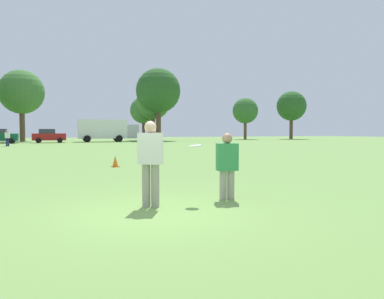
{
  "coord_description": "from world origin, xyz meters",
  "views": [
    {
      "loc": [
        -2.04,
        -6.61,
        1.5
      ],
      "look_at": [
        1.33,
        1.29,
        1.08
      ],
      "focal_mm": 35.07,
      "sensor_mm": 36.0,
      "label": 1
    }
  ],
  "objects_px": {
    "player_thrower": "(151,159)",
    "frisbee": "(196,146)",
    "box_truck": "(107,130)",
    "parked_car_mid_right": "(49,136)",
    "traffic_cone": "(115,161)",
    "bystander_sideline_watcher": "(7,137)",
    "player_defender": "(227,163)"
  },
  "relations": [
    {
      "from": "parked_car_mid_right",
      "to": "bystander_sideline_watcher",
      "type": "bearing_deg",
      "value": -111.35
    },
    {
      "from": "player_thrower",
      "to": "player_defender",
      "type": "distance_m",
      "value": 1.79
    },
    {
      "from": "player_defender",
      "to": "parked_car_mid_right",
      "type": "xyz_separation_m",
      "value": [
        -1.91,
        45.67,
        0.11
      ]
    },
    {
      "from": "player_thrower",
      "to": "frisbee",
      "type": "bearing_deg",
      "value": 5.56
    },
    {
      "from": "bystander_sideline_watcher",
      "to": "player_defender",
      "type": "bearing_deg",
      "value": -79.8
    },
    {
      "from": "parked_car_mid_right",
      "to": "box_truck",
      "type": "relative_size",
      "value": 0.5
    },
    {
      "from": "player_thrower",
      "to": "box_truck",
      "type": "bearing_deg",
      "value": 80.7
    },
    {
      "from": "frisbee",
      "to": "player_defender",
      "type": "bearing_deg",
      "value": 0.44
    },
    {
      "from": "frisbee",
      "to": "bystander_sideline_watcher",
      "type": "xyz_separation_m",
      "value": [
        -5.47,
        34.63,
        -0.29
      ]
    },
    {
      "from": "traffic_cone",
      "to": "player_thrower",
      "type": "bearing_deg",
      "value": -96.97
    },
    {
      "from": "player_thrower",
      "to": "frisbee",
      "type": "distance_m",
      "value": 1.05
    },
    {
      "from": "player_defender",
      "to": "box_truck",
      "type": "relative_size",
      "value": 0.17
    },
    {
      "from": "player_thrower",
      "to": "parked_car_mid_right",
      "type": "relative_size",
      "value": 0.4
    },
    {
      "from": "player_defender",
      "to": "bystander_sideline_watcher",
      "type": "bearing_deg",
      "value": 100.2
    },
    {
      "from": "player_thrower",
      "to": "box_truck",
      "type": "height_order",
      "value": "box_truck"
    },
    {
      "from": "parked_car_mid_right",
      "to": "box_truck",
      "type": "xyz_separation_m",
      "value": [
        7.94,
        1.88,
        0.83
      ]
    },
    {
      "from": "parked_car_mid_right",
      "to": "frisbee",
      "type": "bearing_deg",
      "value": -88.55
    },
    {
      "from": "box_truck",
      "to": "frisbee",
      "type": "bearing_deg",
      "value": -98.12
    },
    {
      "from": "box_truck",
      "to": "parked_car_mid_right",
      "type": "bearing_deg",
      "value": -166.65
    },
    {
      "from": "parked_car_mid_right",
      "to": "bystander_sideline_watcher",
      "type": "xyz_separation_m",
      "value": [
        -4.32,
        -11.04,
        -0.01
      ]
    },
    {
      "from": "player_thrower",
      "to": "bystander_sideline_watcher",
      "type": "height_order",
      "value": "player_thrower"
    },
    {
      "from": "parked_car_mid_right",
      "to": "bystander_sideline_watcher",
      "type": "relative_size",
      "value": 2.66
    },
    {
      "from": "box_truck",
      "to": "traffic_cone",
      "type": "bearing_deg",
      "value": -99.81
    },
    {
      "from": "player_defender",
      "to": "frisbee",
      "type": "height_order",
      "value": "player_defender"
    },
    {
      "from": "player_thrower",
      "to": "traffic_cone",
      "type": "bearing_deg",
      "value": 83.03
    },
    {
      "from": "player_thrower",
      "to": "frisbee",
      "type": "xyz_separation_m",
      "value": [
        1.02,
        0.1,
        0.24
      ]
    },
    {
      "from": "player_defender",
      "to": "traffic_cone",
      "type": "height_order",
      "value": "player_defender"
    },
    {
      "from": "frisbee",
      "to": "box_truck",
      "type": "relative_size",
      "value": 0.03
    },
    {
      "from": "box_truck",
      "to": "bystander_sideline_watcher",
      "type": "xyz_separation_m",
      "value": [
        -12.26,
        -12.93,
        -0.84
      ]
    },
    {
      "from": "frisbee",
      "to": "bystander_sideline_watcher",
      "type": "distance_m",
      "value": 35.07
    },
    {
      "from": "frisbee",
      "to": "parked_car_mid_right",
      "type": "relative_size",
      "value": 0.06
    },
    {
      "from": "traffic_cone",
      "to": "bystander_sideline_watcher",
      "type": "xyz_separation_m",
      "value": [
        -5.51,
        26.08,
        0.68
      ]
    }
  ]
}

